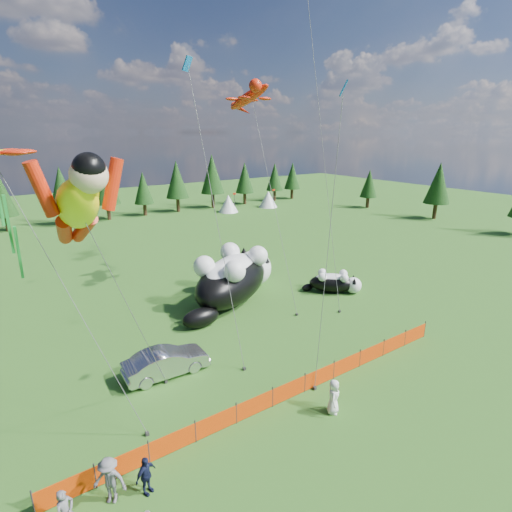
# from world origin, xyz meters

# --- Properties ---
(ground) EXTENTS (160.00, 160.00, 0.00)m
(ground) POSITION_xyz_m (0.00, 0.00, 0.00)
(ground) COLOR #103C0B
(ground) RESTS_ON ground
(safety_fence) EXTENTS (22.06, 0.06, 1.10)m
(safety_fence) POSITION_xyz_m (0.00, -3.00, 0.50)
(safety_fence) COLOR #262626
(safety_fence) RESTS_ON ground
(tree_line) EXTENTS (90.00, 4.00, 8.00)m
(tree_line) POSITION_xyz_m (0.00, 45.00, 4.00)
(tree_line) COLOR black
(tree_line) RESTS_ON ground
(festival_tents) EXTENTS (50.00, 3.20, 2.80)m
(festival_tents) POSITION_xyz_m (11.00, 40.00, 1.40)
(festival_tents) COLOR white
(festival_tents) RESTS_ON ground
(cat_large) EXTENTS (10.16, 7.74, 4.06)m
(cat_large) POSITION_xyz_m (4.20, 8.86, 1.93)
(cat_large) COLOR black
(cat_large) RESTS_ON ground
(cat_small) EXTENTS (3.99, 3.76, 1.76)m
(cat_small) POSITION_xyz_m (11.70, 5.63, 0.84)
(cat_small) COLOR black
(cat_small) RESTS_ON ground
(car) EXTENTS (4.56, 1.69, 1.49)m
(car) POSITION_xyz_m (-4.08, 2.35, 0.74)
(car) COLOR silver
(car) RESTS_ON ground
(spectator_c) EXTENTS (1.00, 0.78, 1.53)m
(spectator_c) POSITION_xyz_m (-7.54, -4.24, 0.76)
(spectator_c) COLOR #141937
(spectator_c) RESTS_ON ground
(spectator_d) EXTENTS (1.29, 1.21, 1.82)m
(spectator_d) POSITION_xyz_m (-8.69, -3.88, 0.91)
(spectator_d) COLOR slate
(spectator_d) RESTS_ON ground
(spectator_e) EXTENTS (0.98, 0.95, 1.69)m
(spectator_e) POSITION_xyz_m (1.09, -4.89, 0.85)
(spectator_e) COLOR white
(spectator_e) RESTS_ON ground
(superhero_kite) EXTENTS (6.07, 6.12, 12.74)m
(superhero_kite) POSITION_xyz_m (-8.19, -2.00, 10.21)
(superhero_kite) COLOR #FFF60D
(superhero_kite) RESTS_ON ground
(gecko_kite) EXTENTS (4.23, 12.28, 17.49)m
(gecko_kite) POSITION_xyz_m (8.11, 12.72, 15.12)
(gecko_kite) COLOR red
(gecko_kite) RESTS_ON ground
(diamond_kite_a) EXTENTS (1.06, 6.31, 17.23)m
(diamond_kite_a) POSITION_xyz_m (-0.23, 5.94, 15.38)
(diamond_kite_a) COLOR #0B62B1
(diamond_kite_a) RESTS_ON ground
(diamond_kite_c) EXTENTS (1.73, 0.93, 14.94)m
(diamond_kite_c) POSITION_xyz_m (2.75, -2.70, 13.43)
(diamond_kite_c) COLOR #0B62B1
(diamond_kite_c) RESTS_ON ground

